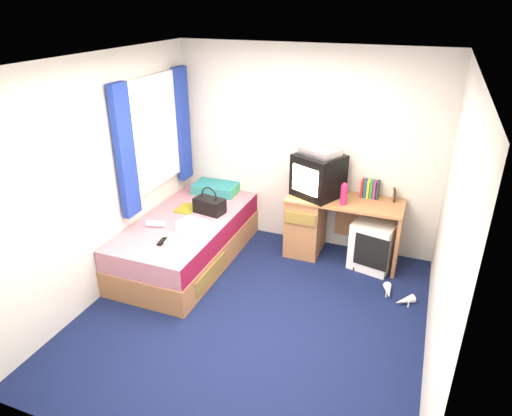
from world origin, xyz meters
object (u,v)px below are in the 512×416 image
at_px(pink_water_bottle, 344,195).
at_px(aerosol_can, 342,190).
at_px(bed, 188,240).
at_px(colour_swatch_fan, 165,241).
at_px(vcr, 320,152).
at_px(magazine, 187,209).
at_px(water_bottle, 156,224).
at_px(handbag, 209,205).
at_px(crt_tv, 318,175).
at_px(white_heels, 396,296).
at_px(picture_frame, 394,195).
at_px(remote_control, 162,241).
at_px(towel, 193,226).
at_px(storage_cube, 374,244).
at_px(desk, 320,222).
at_px(pillow, 216,188).

height_order(pink_water_bottle, aerosol_can, pink_water_bottle).
height_order(bed, colour_swatch_fan, colour_swatch_fan).
height_order(vcr, magazine, vcr).
distance_m(pink_water_bottle, water_bottle, 2.10).
bearing_deg(handbag, crt_tv, 32.46).
distance_m(crt_tv, handbag, 1.31).
xyz_separation_m(crt_tv, white_heels, (1.05, -0.65, -0.95)).
distance_m(picture_frame, handbag, 2.11).
xyz_separation_m(handbag, remote_control, (-0.14, -0.83, -0.08)).
relative_size(handbag, colour_swatch_fan, 1.72).
xyz_separation_m(pink_water_bottle, colour_swatch_fan, (-1.61, -1.13, -0.32)).
bearing_deg(towel, picture_frame, 28.91).
bearing_deg(crt_tv, storage_cube, 19.88).
distance_m(crt_tv, white_heels, 1.56).
height_order(aerosol_can, remote_control, aerosol_can).
distance_m(desk, aerosol_can, 0.47).
bearing_deg(magazine, pillow, 80.35).
distance_m(crt_tv, picture_frame, 0.88).
distance_m(pink_water_bottle, colour_swatch_fan, 1.99).
height_order(magazine, water_bottle, water_bottle).
relative_size(desk, magazine, 4.64).
bearing_deg(pink_water_bottle, handbag, -167.28).
height_order(picture_frame, colour_swatch_fan, picture_frame).
bearing_deg(aerosol_can, towel, -144.83).
relative_size(desk, white_heels, 3.72).
distance_m(bed, water_bottle, 0.47).
bearing_deg(towel, aerosol_can, 35.17).
bearing_deg(handbag, desk, 31.43).
xyz_separation_m(handbag, towel, (0.02, -0.46, -0.05)).
bearing_deg(picture_frame, towel, -162.85).
height_order(crt_tv, pink_water_bottle, crt_tv).
xyz_separation_m(aerosol_can, handbag, (-1.43, -0.54, -0.19)).
bearing_deg(pink_water_bottle, aerosol_can, 107.25).
bearing_deg(magazine, towel, -53.95).
bearing_deg(vcr, magazine, -133.64).
xyz_separation_m(bed, colour_swatch_fan, (0.06, -0.55, 0.28)).
bearing_deg(pink_water_bottle, towel, -151.68).
xyz_separation_m(aerosol_can, remote_control, (-1.57, -1.36, -0.28)).
height_order(desk, colour_swatch_fan, desk).
relative_size(bed, colour_swatch_fan, 9.09).
bearing_deg(bed, towel, -46.08).
distance_m(desk, crt_tv, 0.59).
height_order(magazine, white_heels, magazine).
distance_m(handbag, water_bottle, 0.67).
relative_size(water_bottle, white_heels, 0.57).
height_order(bed, remote_control, remote_control).
distance_m(pillow, colour_swatch_fan, 1.37).
xyz_separation_m(desk, colour_swatch_fan, (-1.34, -1.28, 0.14)).
height_order(water_bottle, colour_swatch_fan, water_bottle).
bearing_deg(aerosol_can, storage_cube, -16.21).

